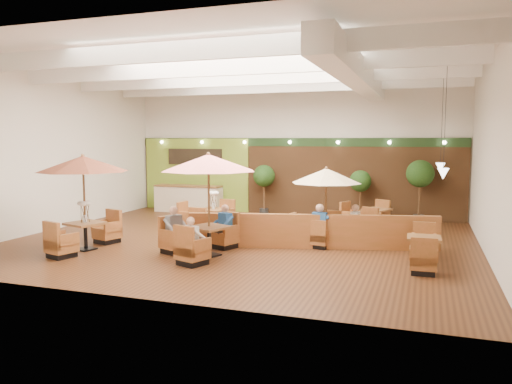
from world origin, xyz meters
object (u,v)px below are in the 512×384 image
at_px(booth_divider, 312,231).
at_px(diner_0, 192,236).
at_px(table_3, 207,217).
at_px(topiary_0, 264,178).
at_px(table_5, 369,219).
at_px(topiary_1, 360,183).
at_px(table_2, 326,190).
at_px(table_4, 424,251).
at_px(table_1, 206,182).
at_px(diner_3, 320,222).
at_px(diner_4, 354,220).
at_px(diner_2, 175,225).
at_px(service_counter, 188,199).
at_px(topiary_2, 420,176).
at_px(diner_1, 224,222).
at_px(table_0, 83,178).

height_order(booth_divider, diner_0, diner_0).
xyz_separation_m(booth_divider, table_3, (-4.14, 1.77, -0.05)).
relative_size(topiary_0, diner_0, 2.72).
bearing_deg(table_5, topiary_1, 132.30).
bearing_deg(table_2, table_4, -24.38).
bearing_deg(table_1, table_5, 77.57).
bearing_deg(table_2, diner_3, -80.34).
xyz_separation_m(diner_0, diner_4, (3.50, 3.84, -0.00)).
distance_m(booth_divider, diner_2, 3.93).
relative_size(table_3, topiary_0, 1.24).
xyz_separation_m(table_3, topiary_1, (4.80, 3.88, 1.01)).
xyz_separation_m(service_counter, table_5, (7.92, -1.56, -0.24)).
bearing_deg(topiary_2, table_2, -119.72).
relative_size(diner_1, diner_2, 0.96).
xyz_separation_m(topiary_2, diner_4, (-1.81, -4.67, -1.04)).
distance_m(booth_divider, topiary_0, 6.64).
bearing_deg(topiary_0, diner_2, -91.34).
distance_m(table_0, topiary_0, 8.43).
bearing_deg(table_3, diner_2, -73.27).
bearing_deg(topiary_1, diner_3, -94.65).
bearing_deg(diner_0, table_4, 36.29).
bearing_deg(topiary_0, diner_4, -46.93).
relative_size(booth_divider, diner_4, 9.50).
bearing_deg(table_1, table_4, 29.38).
height_order(table_1, table_5, table_1).
xyz_separation_m(table_4, diner_0, (-5.53, -1.89, 0.40)).
height_order(table_3, diner_1, table_3).
bearing_deg(service_counter, topiary_1, 1.56).
distance_m(table_5, topiary_0, 5.00).
bearing_deg(diner_4, table_2, 96.90).
distance_m(service_counter, diner_4, 8.96).
distance_m(table_0, diner_0, 3.95).
distance_m(table_0, table_2, 7.13).
bearing_deg(table_2, diner_0, -114.96).
relative_size(booth_divider, table_0, 2.56).
bearing_deg(diner_4, topiary_0, 49.96).
relative_size(table_3, diner_0, 3.36).
distance_m(table_2, diner_4, 1.22).
relative_size(table_3, table_5, 0.99).
bearing_deg(diner_1, diner_0, 118.34).
bearing_deg(table_5, diner_3, -80.10).
height_order(table_0, table_5, table_0).
bearing_deg(table_4, service_counter, 145.56).
height_order(topiary_2, diner_4, topiary_2).
xyz_separation_m(table_5, topiary_2, (1.66, 1.76, 1.45)).
xyz_separation_m(table_2, diner_1, (-2.65, -1.77, -0.85)).
xyz_separation_m(table_2, diner_3, (0.00, -0.85, -0.84)).
bearing_deg(table_1, topiary_2, 74.91).
distance_m(table_1, table_5, 7.02).
bearing_deg(diner_1, table_2, -117.94).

